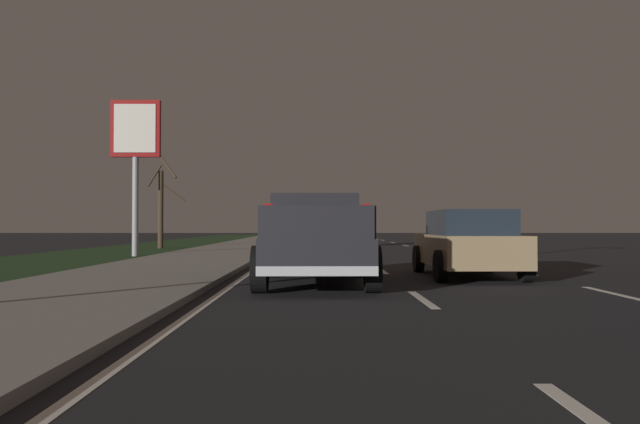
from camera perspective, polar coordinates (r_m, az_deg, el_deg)
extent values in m
plane|color=black|center=(27.57, 6.96, -3.64)|extent=(144.00, 144.00, 0.00)
cube|color=gray|center=(27.64, -8.58, -3.51)|extent=(108.00, 4.00, 0.12)
cube|color=#1E3819|center=(28.79, -18.49, -3.48)|extent=(108.00, 6.00, 0.01)
cube|color=silver|center=(12.60, 24.30, -6.51)|extent=(2.40, 0.14, 0.01)
cube|color=silver|center=(17.45, 17.17, -5.04)|extent=(2.40, 0.14, 0.01)
cube|color=silver|center=(22.79, 12.98, -4.14)|extent=(2.40, 0.14, 0.01)
cube|color=silver|center=(28.10, 10.45, -3.58)|extent=(2.40, 0.14, 0.01)
cube|color=silver|center=(33.11, 8.81, -3.21)|extent=(2.40, 0.14, 0.01)
cube|color=silver|center=(38.69, 7.49, -2.92)|extent=(2.40, 0.14, 0.01)
cube|color=silver|center=(45.15, 6.38, -2.67)|extent=(2.40, 0.14, 0.01)
cube|color=silver|center=(52.04, 5.50, -2.47)|extent=(2.40, 0.14, 0.01)
cube|color=silver|center=(57.09, 4.99, -2.35)|extent=(2.40, 0.14, 0.01)
cube|color=silver|center=(62.53, 4.53, -2.25)|extent=(2.40, 0.14, 0.01)
cube|color=silver|center=(67.73, 4.16, -2.16)|extent=(2.40, 0.14, 0.01)
cube|color=silver|center=(74.04, 3.79, -2.08)|extent=(2.40, 0.14, 0.01)
cube|color=silver|center=(79.30, 3.52, -2.02)|extent=(2.40, 0.14, 0.01)
cube|color=silver|center=(10.73, 8.97, -7.55)|extent=(2.40, 0.14, 0.01)
cube|color=silver|center=(17.25, 5.44, -5.13)|extent=(2.40, 0.14, 0.01)
cube|color=silver|center=(23.61, 3.90, -4.06)|extent=(2.40, 0.14, 0.01)
cube|color=silver|center=(29.53, 3.07, -3.48)|extent=(2.40, 0.14, 0.01)
cube|color=silver|center=(35.82, 2.48, -3.07)|extent=(2.40, 0.14, 0.01)
cube|color=silver|center=(41.67, 2.10, -2.80)|extent=(2.40, 0.14, 0.01)
cube|color=silver|center=(47.55, 1.81, -2.60)|extent=(2.40, 0.14, 0.01)
cube|color=silver|center=(54.53, 1.54, -2.41)|extent=(2.40, 0.14, 0.01)
cube|color=silver|center=(61.16, 1.35, -2.27)|extent=(2.40, 0.14, 0.01)
cube|color=silver|center=(66.55, 1.22, -2.18)|extent=(2.40, 0.14, 0.01)
cube|color=silver|center=(73.36, 1.09, -2.09)|extent=(2.40, 0.14, 0.01)
cube|color=silver|center=(79.40, 0.98, -2.02)|extent=(2.40, 0.14, 0.01)
cube|color=silver|center=(27.41, -3.80, -3.66)|extent=(108.00, 0.14, 0.01)
cube|color=#232328|center=(13.33, -0.45, -3.44)|extent=(5.43, 2.09, 0.60)
cube|color=#232328|center=(14.51, -0.51, -0.29)|extent=(2.19, 1.88, 0.90)
cube|color=#1E2833|center=(13.46, -0.46, -0.01)|extent=(0.07, 1.44, 0.50)
cube|color=#232328|center=(12.26, -4.78, -0.93)|extent=(3.02, 0.13, 0.56)
cube|color=#232328|center=(12.29, 4.01, -0.93)|extent=(3.02, 0.13, 0.56)
cube|color=#232328|center=(10.66, -0.25, -0.90)|extent=(0.11, 1.88, 0.56)
cube|color=silver|center=(10.68, -0.25, -5.19)|extent=(0.15, 2.00, 0.16)
cube|color=red|center=(10.69, -4.54, 0.18)|extent=(0.06, 0.14, 0.20)
cube|color=red|center=(10.72, 4.03, 0.17)|extent=(0.06, 0.14, 0.20)
cylinder|color=black|center=(15.14, -4.34, -4.11)|extent=(0.84, 0.28, 0.84)
cylinder|color=black|center=(15.17, 3.25, -4.11)|extent=(0.84, 0.28, 0.84)
cylinder|color=black|center=(11.59, -5.30, -5.02)|extent=(0.84, 0.28, 0.84)
cylinder|color=black|center=(11.62, 4.63, -5.01)|extent=(0.84, 0.28, 0.84)
cube|color=#9E845B|center=(15.55, 12.74, -3.23)|extent=(4.40, 1.80, 0.70)
cube|color=#1E2833|center=(15.30, 12.94, -0.91)|extent=(2.46, 1.59, 0.56)
cylinder|color=black|center=(16.86, 8.61, -4.07)|extent=(0.68, 0.22, 0.68)
cylinder|color=black|center=(17.23, 14.55, -3.98)|extent=(0.68, 0.22, 0.68)
cylinder|color=black|center=(13.92, 10.51, -4.69)|extent=(0.68, 0.22, 0.68)
cylinder|color=black|center=(14.36, 17.61, -4.54)|extent=(0.68, 0.22, 0.68)
cube|color=red|center=(13.46, 14.80, -3.34)|extent=(0.08, 1.51, 0.10)
cylinder|color=#99999E|center=(26.13, -15.86, 2.87)|extent=(0.24, 0.24, 6.03)
cube|color=maroon|center=(26.33, -15.83, 7.03)|extent=(0.24, 1.90, 2.20)
cube|color=silver|center=(26.21, -15.91, 7.07)|extent=(0.04, 1.60, 1.87)
cylinder|color=#423323|center=(34.59, -13.78, 0.21)|extent=(0.28, 0.28, 4.01)
cylinder|color=#423323|center=(34.17, -13.17, 3.89)|extent=(0.89, 1.08, 1.31)
cylinder|color=#423323|center=(34.39, -14.28, 3.10)|extent=(0.78, 0.58, 1.20)
cylinder|color=#423323|center=(34.51, -12.76, 1.70)|extent=(0.14, 1.31, 0.98)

